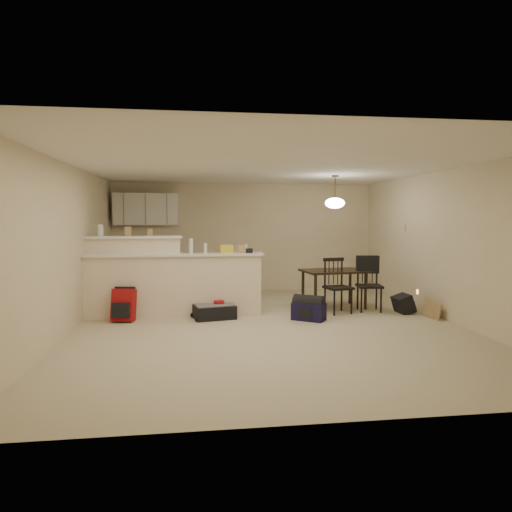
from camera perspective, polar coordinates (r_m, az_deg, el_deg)
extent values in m
plane|color=#BDB291|center=(7.33, 1.52, -8.65)|extent=(7.00, 7.00, 0.00)
plane|color=white|center=(7.17, 1.56, 11.16)|extent=(7.00, 7.00, 0.00)
cube|color=beige|center=(10.61, -1.48, 2.32)|extent=(6.00, 0.02, 2.50)
cube|color=beige|center=(3.74, 10.13, -2.17)|extent=(6.00, 0.02, 2.50)
cube|color=beige|center=(7.29, -22.42, 0.87)|extent=(0.02, 7.00, 2.50)
cube|color=beige|center=(8.18, 22.78, 1.23)|extent=(0.02, 7.00, 2.50)
cube|color=beige|center=(8.03, -10.16, -3.73)|extent=(3.00, 0.28, 1.05)
cube|color=white|center=(7.97, -10.22, 0.15)|extent=(3.08, 0.38, 0.04)
cube|color=beige|center=(8.29, -14.96, -2.51)|extent=(1.60, 0.24, 1.35)
cube|color=white|center=(8.23, -15.06, 2.30)|extent=(1.68, 0.34, 0.04)
cube|color=white|center=(10.41, -13.56, 5.72)|extent=(1.40, 0.34, 0.70)
cube|color=white|center=(10.34, -12.38, -2.30)|extent=(1.80, 0.60, 0.90)
cube|color=beige|center=(9.53, 18.03, 3.32)|extent=(0.02, 0.12, 0.12)
cylinder|color=silver|center=(8.32, -18.87, 3.06)|extent=(0.10, 0.10, 0.20)
cube|color=tan|center=(8.24, -15.70, 2.98)|extent=(0.10, 0.07, 0.16)
cube|color=tan|center=(8.20, -13.11, 2.89)|extent=(0.08, 0.06, 0.12)
cylinder|color=silver|center=(7.95, -8.12, 1.25)|extent=(0.07, 0.07, 0.26)
cylinder|color=silver|center=(7.96, -6.35, 0.98)|extent=(0.06, 0.06, 0.18)
cube|color=tan|center=(7.97, -3.68, 0.87)|extent=(0.22, 0.18, 0.14)
cube|color=tan|center=(8.01, -0.87, 0.68)|extent=(0.12, 0.10, 0.08)
cube|color=tan|center=(8.00, -1.89, 0.86)|extent=(0.13, 0.10, 0.13)
cylinder|color=silver|center=(8.00, -1.28, 0.96)|extent=(0.05, 0.05, 0.16)
cube|color=black|center=(8.74, 9.71, -1.85)|extent=(1.25, 0.92, 0.04)
cylinder|color=black|center=(8.31, 7.44, -4.69)|extent=(0.05, 0.05, 0.69)
cylinder|color=black|center=(8.74, 13.52, -4.31)|extent=(0.05, 0.05, 0.69)
cylinder|color=black|center=(8.87, 5.88, -4.07)|extent=(0.05, 0.05, 0.69)
cylinder|color=black|center=(9.28, 11.67, -3.75)|extent=(0.05, 0.05, 0.69)
cylinder|color=brown|center=(8.70, 9.85, 8.31)|extent=(0.02, 0.02, 0.50)
cylinder|color=brown|center=(8.72, 9.87, 9.82)|extent=(0.12, 0.12, 0.03)
ellipsoid|color=white|center=(8.69, 9.83, 6.53)|extent=(0.36, 0.36, 0.20)
cube|color=black|center=(7.82, -5.21, -6.97)|extent=(0.75, 0.57, 0.23)
cube|color=#A01215|center=(7.87, -16.21, -5.92)|extent=(0.39, 0.28, 0.53)
cube|color=#141135|center=(7.71, 6.61, -6.91)|extent=(0.60, 0.53, 0.29)
cube|color=black|center=(8.63, 17.93, -5.76)|extent=(0.27, 0.37, 0.32)
cube|color=tan|center=(8.33, 21.13, -6.19)|extent=(0.08, 0.42, 0.32)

